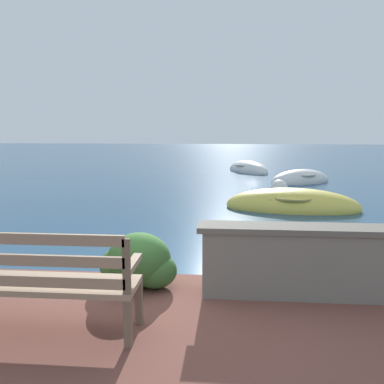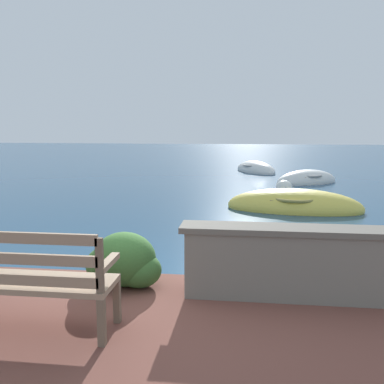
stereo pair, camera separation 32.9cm
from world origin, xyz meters
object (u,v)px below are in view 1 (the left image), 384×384
park_bench (43,280)px  rowboat_nearest (292,206)px  rowboat_far (248,170)px  rowboat_mid (300,181)px  mooring_buoy (279,188)px

park_bench → rowboat_nearest: 7.52m
rowboat_far → park_bench: bearing=139.9°
rowboat_mid → rowboat_far: bearing=-96.2°
rowboat_nearest → rowboat_mid: rowboat_nearest is taller
park_bench → rowboat_far: size_ratio=0.60×
rowboat_nearest → rowboat_far: 8.13m
rowboat_mid → rowboat_far: size_ratio=0.97×
rowboat_nearest → rowboat_mid: (0.95, 4.80, -0.00)m
park_bench → mooring_buoy: park_bench is taller
mooring_buoy → park_bench: bearing=-107.5°
rowboat_far → mooring_buoy: rowboat_far is taller
rowboat_far → mooring_buoy: 5.29m
rowboat_mid → rowboat_far: (-1.65, 3.30, 0.00)m
park_bench → mooring_buoy: 10.19m
rowboat_far → rowboat_nearest: bearing=153.8°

